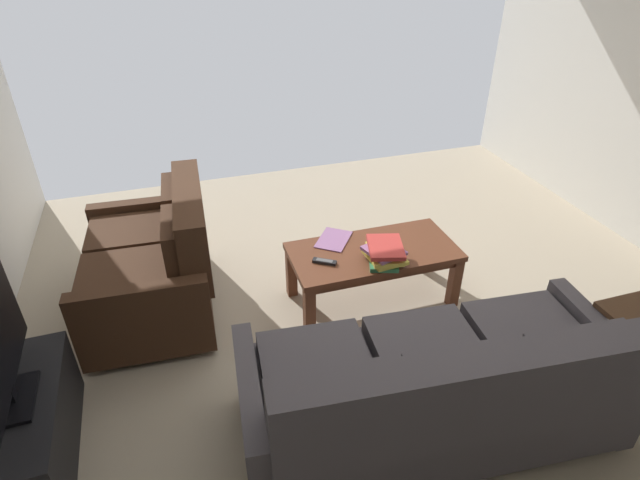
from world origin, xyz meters
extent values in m
cube|color=#B7A88E|center=(0.00, 0.00, 0.00)|extent=(5.05, 5.35, 0.01)
cylinder|color=black|center=(-0.72, 0.57, 0.03)|extent=(0.05, 0.05, 0.06)
cylinder|color=black|center=(0.88, 0.43, 0.03)|extent=(0.05, 0.05, 0.06)
cylinder|color=black|center=(-0.66, 1.25, 0.03)|extent=(0.05, 0.05, 0.06)
cube|color=#4C474C|center=(0.11, 0.84, 0.24)|extent=(1.83, 0.96, 0.36)
cube|color=#4C474C|center=(-0.48, 0.87, 0.47)|extent=(0.61, 0.75, 0.10)
cube|color=#4C474C|center=(0.11, 0.82, 0.47)|extent=(0.61, 0.75, 0.10)
cube|color=#4C474C|center=(0.69, 0.77, 0.47)|extent=(0.61, 0.75, 0.10)
cube|color=#4C474C|center=(0.14, 1.18, 0.60)|extent=(1.77, 0.34, 0.46)
cube|color=#4C474C|center=(-0.45, 1.12, 0.60)|extent=(0.54, 0.17, 0.33)
cube|color=#4C474C|center=(0.13, 1.07, 0.60)|extent=(0.54, 0.17, 0.33)
cube|color=#4C474C|center=(0.72, 1.01, 0.60)|extent=(0.54, 0.17, 0.33)
cube|color=#4C474C|center=(-0.82, 0.92, 0.31)|extent=(0.17, 0.80, 0.52)
cube|color=#4C474C|center=(1.04, 0.75, 0.31)|extent=(0.17, 0.80, 0.52)
cylinder|color=black|center=(1.81, -1.08, 0.03)|extent=(0.05, 0.05, 0.06)
cylinder|color=black|center=(1.86, -0.25, 0.03)|extent=(0.05, 0.05, 0.06)
cylinder|color=black|center=(1.13, -1.05, 0.03)|extent=(0.05, 0.05, 0.06)
cylinder|color=black|center=(1.17, -0.21, 0.03)|extent=(0.05, 0.05, 0.06)
cube|color=#422819|center=(1.49, -0.65, 0.25)|extent=(0.86, 1.04, 0.38)
cube|color=#422819|center=(1.50, -0.90, 0.49)|extent=(0.73, 0.50, 0.10)
cube|color=#422819|center=(1.53, -0.40, 0.49)|extent=(0.73, 0.50, 0.10)
cube|color=#422819|center=(1.15, -0.63, 0.65)|extent=(0.23, 1.00, 0.51)
cube|color=#422819|center=(1.25, -0.89, 0.65)|extent=(0.14, 0.45, 0.37)
cube|color=#422819|center=(1.28, -0.39, 0.65)|extent=(0.14, 0.45, 0.37)
cube|color=#422819|center=(1.46, -1.20, 0.32)|extent=(0.81, 0.14, 0.54)
cube|color=#422819|center=(1.52, -0.10, 0.32)|extent=(0.81, 0.14, 0.54)
cube|color=brown|center=(-0.02, -0.28, 0.42)|extent=(1.16, 0.55, 0.04)
cube|color=brown|center=(-0.02, -0.28, 0.37)|extent=(1.07, 0.50, 0.05)
cube|color=brown|center=(-0.56, -0.51, 0.20)|extent=(0.07, 0.07, 0.40)
cube|color=brown|center=(0.51, -0.51, 0.20)|extent=(0.07, 0.07, 0.40)
cube|color=brown|center=(-0.56, -0.05, 0.20)|extent=(0.07, 0.07, 0.40)
cube|color=brown|center=(0.51, -0.05, 0.20)|extent=(0.07, 0.07, 0.40)
cylinder|color=#472D1C|center=(-0.89, 0.83, 0.29)|extent=(0.04, 0.04, 0.57)
cube|color=black|center=(2.11, 0.42, 0.21)|extent=(0.40, 0.92, 0.43)
cube|color=black|center=(2.22, 0.42, 0.21)|extent=(0.03, 0.78, 0.26)
cube|color=black|center=(2.13, 0.48, 0.21)|extent=(0.20, 0.24, 0.06)
cube|color=black|center=(2.11, 0.42, 0.44)|extent=(0.21, 0.32, 0.02)
cube|color=black|center=(2.11, 0.42, 0.48)|extent=(0.04, 0.06, 0.06)
cube|color=#337F51|center=(-0.02, -0.12, 0.45)|extent=(0.26, 0.29, 0.03)
cube|color=#E0CC4C|center=(-0.04, -0.12, 0.48)|extent=(0.24, 0.27, 0.02)
cube|color=#E0CC4C|center=(-0.03, -0.12, 0.50)|extent=(0.24, 0.32, 0.03)
cube|color=#996699|center=(-0.02, -0.12, 0.53)|extent=(0.27, 0.28, 0.02)
cube|color=#C63833|center=(-0.03, -0.12, 0.55)|extent=(0.29, 0.34, 0.03)
cube|color=black|center=(0.35, -0.23, 0.45)|extent=(0.16, 0.13, 0.02)
cube|color=#59595B|center=(0.35, -0.23, 0.46)|extent=(0.11, 0.09, 0.00)
cube|color=#996699|center=(0.20, -0.48, 0.44)|extent=(0.33, 0.35, 0.01)
camera|label=1|loc=(1.22, 2.43, 2.37)|focal=28.71mm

